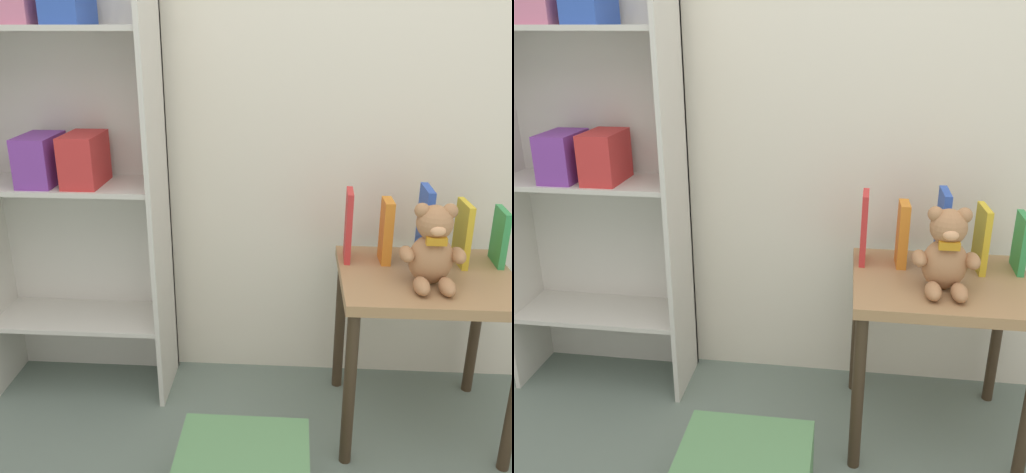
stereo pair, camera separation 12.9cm
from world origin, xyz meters
TOP-DOWN VIEW (x-y plane):
  - wall_back at (0.00, 1.41)m, footprint 4.80×0.06m
  - bookshelf_side at (-1.03, 1.25)m, footprint 0.69×0.29m
  - display_table at (0.25, 1.04)m, footprint 0.58×0.50m
  - teddy_bear at (0.24, 0.97)m, footprint 0.21×0.19m
  - book_standing_red at (-0.01, 1.17)m, footprint 0.03×0.12m
  - book_standing_orange at (0.12, 1.16)m, footprint 0.03×0.10m
  - book_standing_blue at (0.25, 1.16)m, footprint 0.03×0.14m
  - book_standing_yellow at (0.38, 1.15)m, footprint 0.03×0.14m
  - book_standing_green at (0.52, 1.17)m, footprint 0.03×0.13m

SIDE VIEW (x-z plane):
  - display_table at x=0.25m, z-range 0.20..0.80m
  - book_standing_green at x=0.52m, z-range 0.60..0.80m
  - book_standing_yellow at x=0.38m, z-range 0.60..0.82m
  - book_standing_orange at x=0.12m, z-range 0.60..0.83m
  - teddy_bear at x=0.24m, z-range 0.59..0.86m
  - book_standing_red at x=-0.01m, z-range 0.60..0.85m
  - book_standing_blue at x=0.25m, z-range 0.60..0.87m
  - bookshelf_side at x=-1.03m, z-range 0.10..1.78m
  - wall_back at x=0.00m, z-range 0.00..2.50m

